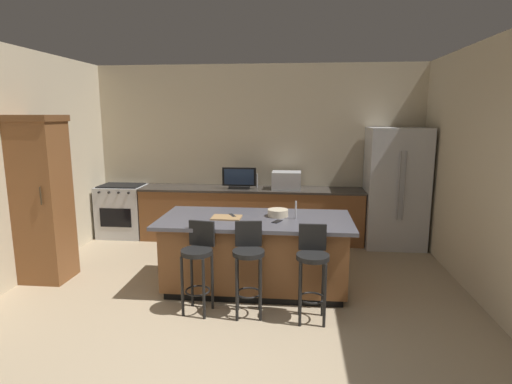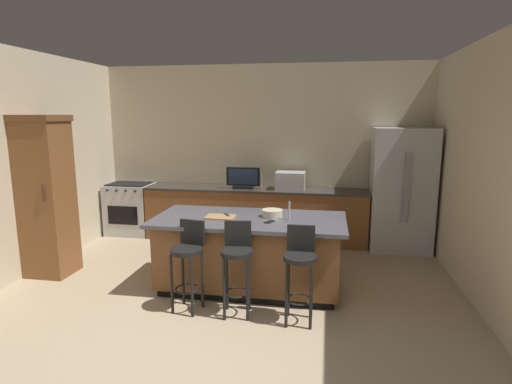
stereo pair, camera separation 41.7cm
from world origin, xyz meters
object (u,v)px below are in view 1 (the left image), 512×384
(microwave, at_px, (286,180))
(cell_phone, at_px, (277,221))
(bar_stool_left, at_px, (198,259))
(refrigerator, at_px, (395,188))
(cabinet_tower, at_px, (41,196))
(kitchen_island, at_px, (255,253))
(bar_stool_center, at_px, (249,260))
(tv_monitor, at_px, (239,179))
(range_oven, at_px, (123,211))
(bar_stool_right, at_px, (312,264))
(cutting_board, at_px, (226,217))
(fruit_bowl, at_px, (278,213))
(tv_remote, at_px, (232,216))

(microwave, distance_m, cell_phone, 2.18)
(bar_stool_left, bearing_deg, refrigerator, 54.51)
(cabinet_tower, height_order, cell_phone, cabinet_tower)
(kitchen_island, relative_size, microwave, 4.82)
(cabinet_tower, height_order, bar_stool_center, cabinet_tower)
(tv_monitor, relative_size, bar_stool_center, 0.56)
(cabinet_tower, height_order, tv_monitor, cabinet_tower)
(kitchen_island, xyz_separation_m, microwave, (0.31, 2.02, 0.59))
(kitchen_island, height_order, bar_stool_left, bar_stool_left)
(range_oven, xyz_separation_m, bar_stool_right, (3.24, -2.75, 0.15))
(kitchen_island, bearing_deg, refrigerator, 43.23)
(cutting_board, bearing_deg, fruit_bowl, 14.60)
(kitchen_island, distance_m, cell_phone, 0.54)
(bar_stool_right, bearing_deg, cell_phone, 123.69)
(cabinet_tower, xyz_separation_m, cell_phone, (3.02, -0.18, -0.20))
(refrigerator, bearing_deg, tv_remote, -141.03)
(bar_stool_right, xyz_separation_m, cell_phone, (-0.40, 0.58, 0.30))
(refrigerator, xyz_separation_m, bar_stool_right, (-1.41, -2.68, -0.36))
(tv_remote, bearing_deg, cutting_board, -151.27)
(microwave, height_order, bar_stool_center, microwave)
(bar_stool_right, bearing_deg, bar_stool_left, 176.00)
(microwave, relative_size, bar_stool_center, 0.48)
(tv_monitor, bearing_deg, cabinet_tower, -139.55)
(bar_stool_left, height_order, bar_stool_right, bar_stool_right)
(refrigerator, distance_m, bar_stool_left, 3.73)
(range_oven, relative_size, bar_stool_left, 0.93)
(tv_monitor, bearing_deg, bar_stool_right, -66.97)
(range_oven, distance_m, cell_phone, 3.61)
(bar_stool_right, bearing_deg, microwave, 96.39)
(kitchen_island, xyz_separation_m, cell_phone, (0.27, -0.15, 0.45))
(kitchen_island, bearing_deg, bar_stool_center, -90.34)
(kitchen_island, distance_m, microwave, 2.13)
(range_oven, xyz_separation_m, fruit_bowl, (2.84, -1.91, 0.49))
(refrigerator, bearing_deg, range_oven, 179.15)
(tv_monitor, relative_size, tv_remote, 3.34)
(cutting_board, bearing_deg, refrigerator, 39.53)
(tv_monitor, height_order, cutting_board, tv_monitor)
(fruit_bowl, bearing_deg, cutting_board, -165.40)
(refrigerator, height_order, cell_phone, refrigerator)
(kitchen_island, xyz_separation_m, tv_remote, (-0.29, 0.04, 0.45))
(fruit_bowl, height_order, cutting_board, fruit_bowl)
(tv_remote, bearing_deg, refrigerator, 11.40)
(range_oven, relative_size, tv_monitor, 1.63)
(cabinet_tower, relative_size, tv_remote, 12.54)
(tv_monitor, distance_m, bar_stool_right, 2.97)
(bar_stool_left, relative_size, cell_phone, 6.63)
(tv_monitor, height_order, tv_remote, tv_monitor)
(range_oven, xyz_separation_m, cutting_board, (2.23, -2.07, 0.45))
(refrigerator, height_order, cutting_board, refrigerator)
(bar_stool_right, relative_size, tv_remote, 5.93)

